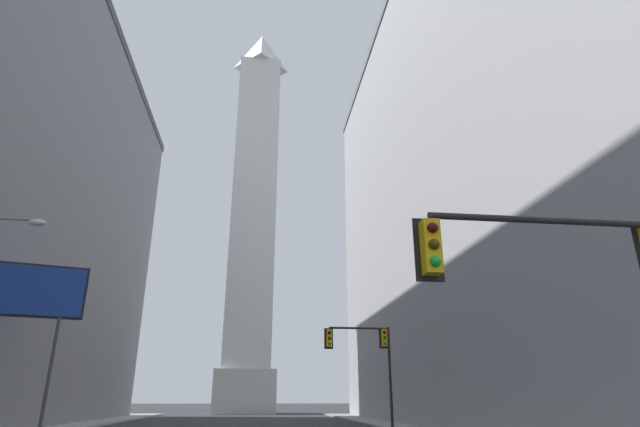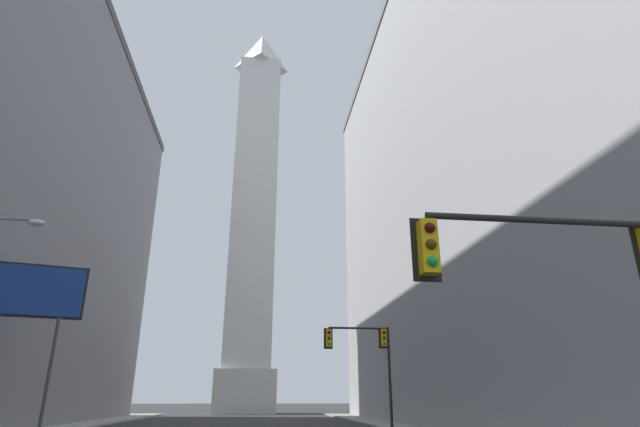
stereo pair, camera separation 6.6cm
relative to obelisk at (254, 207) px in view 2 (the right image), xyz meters
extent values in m
cube|color=#9E9EA0|center=(26.36, -36.62, -10.25)|extent=(27.21, 55.99, 38.78)
cube|color=silver|center=(0.00, 0.00, -26.86)|extent=(8.18, 8.18, 5.55)
cube|color=silver|center=(0.00, 0.00, 0.53)|extent=(6.55, 6.55, 49.23)
pyramid|color=silver|center=(0.00, 0.00, 28.75)|extent=(6.55, 6.55, 7.20)
cylinder|color=black|center=(7.23, -63.14, -24.17)|extent=(5.18, 0.14, 0.14)
cube|color=#E5B20F|center=(4.64, -63.14, -24.84)|extent=(0.34, 0.34, 1.10)
cube|color=black|center=(4.65, -62.96, -24.84)|extent=(0.58, 0.04, 1.32)
sphere|color=#410907|center=(4.64, -63.33, -24.50)|extent=(0.22, 0.22, 0.22)
sphere|color=#483506|center=(4.64, -63.33, -24.84)|extent=(0.22, 0.22, 0.22)
sphere|color=green|center=(4.64, -63.33, -25.18)|extent=(0.22, 0.22, 0.22)
cylinder|color=black|center=(9.88, -39.53, -26.44)|extent=(0.18, 0.18, 6.39)
cube|color=#E5B20F|center=(9.59, -39.53, -23.95)|extent=(0.34, 0.34, 1.10)
cube|color=black|center=(9.58, -39.35, -23.95)|extent=(0.58, 0.04, 1.32)
sphere|color=#410907|center=(9.59, -39.72, -23.61)|extent=(0.22, 0.22, 0.22)
sphere|color=#483506|center=(9.59, -39.72, -23.95)|extent=(0.22, 0.22, 0.22)
sphere|color=green|center=(9.59, -39.72, -24.29)|extent=(0.22, 0.22, 0.22)
cylinder|color=black|center=(7.91, -39.53, -23.35)|extent=(3.94, 0.14, 0.14)
sphere|color=black|center=(9.88, -39.53, -23.35)|extent=(0.18, 0.18, 0.18)
cube|color=#E5B20F|center=(5.94, -39.53, -24.02)|extent=(0.34, 0.34, 1.10)
cube|color=black|center=(5.93, -39.35, -24.02)|extent=(0.58, 0.04, 1.32)
sphere|color=#410907|center=(5.94, -39.72, -23.68)|extent=(0.22, 0.22, 0.22)
sphere|color=#483506|center=(5.94, -39.72, -24.02)|extent=(0.22, 0.22, 0.22)
sphere|color=green|center=(5.94, -39.72, -24.36)|extent=(0.22, 0.22, 0.22)
ellipsoid|color=silver|center=(-7.21, -53.17, -21.38)|extent=(0.64, 0.36, 0.26)
cylinder|color=#3F3F42|center=(-9.19, -44.02, -26.62)|extent=(0.18, 0.18, 6.04)
cube|color=navy|center=(-11.42, -44.64, -22.29)|extent=(6.46, 2.01, 2.61)
cube|color=black|center=(-11.42, -44.64, -22.29)|extent=(6.66, 1.96, 2.85)
camera|label=1|loc=(1.30, -72.29, -27.65)|focal=28.00mm
camera|label=2|loc=(1.36, -72.30, -27.65)|focal=28.00mm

